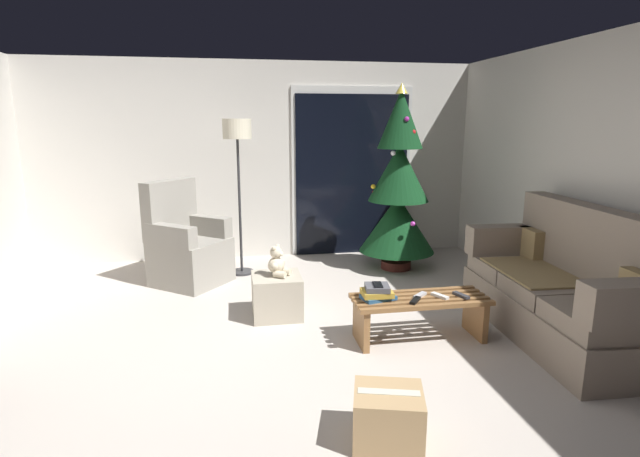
{
  "coord_description": "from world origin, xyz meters",
  "views": [
    {
      "loc": [
        -0.31,
        -3.39,
        1.75
      ],
      "look_at": [
        0.4,
        0.7,
        0.85
      ],
      "focal_mm": 27.68,
      "sensor_mm": 36.0,
      "label": 1
    }
  ],
  "objects_px": {
    "couch": "(563,290)",
    "cardboard_box_taped_mid_floor": "(388,417)",
    "coffee_table": "(420,311)",
    "remote_graphite": "(461,295)",
    "remote_white": "(440,296)",
    "teddy_bear_cream": "(277,263)",
    "remote_black": "(415,301)",
    "ottoman": "(277,296)",
    "cell_phone": "(378,285)",
    "floor_lamp": "(238,144)",
    "remote_silver": "(420,295)",
    "armchair": "(187,247)",
    "christmas_tree": "(398,190)",
    "book_stack": "(377,293)"
  },
  "relations": [
    {
      "from": "couch",
      "to": "remote_white",
      "type": "relative_size",
      "value": 12.67
    },
    {
      "from": "coffee_table",
      "to": "remote_graphite",
      "type": "relative_size",
      "value": 7.05
    },
    {
      "from": "armchair",
      "to": "ottoman",
      "type": "relative_size",
      "value": 2.57
    },
    {
      "from": "remote_silver",
      "to": "remote_white",
      "type": "xyz_separation_m",
      "value": [
        0.15,
        -0.04,
        0.0
      ]
    },
    {
      "from": "remote_graphite",
      "to": "ottoman",
      "type": "distance_m",
      "value": 1.63
    },
    {
      "from": "cell_phone",
      "to": "teddy_bear_cream",
      "type": "bearing_deg",
      "value": 145.1
    },
    {
      "from": "cardboard_box_taped_mid_floor",
      "to": "floor_lamp",
      "type": "bearing_deg",
      "value": 102.63
    },
    {
      "from": "remote_black",
      "to": "ottoman",
      "type": "distance_m",
      "value": 1.31
    },
    {
      "from": "armchair",
      "to": "book_stack",
      "type": "bearing_deg",
      "value": -48.25
    },
    {
      "from": "cardboard_box_taped_mid_floor",
      "to": "cell_phone",
      "type": "bearing_deg",
      "value": 76.54
    },
    {
      "from": "remote_white",
      "to": "cardboard_box_taped_mid_floor",
      "type": "distance_m",
      "value": 1.46
    },
    {
      "from": "cell_phone",
      "to": "ottoman",
      "type": "xyz_separation_m",
      "value": [
        -0.74,
        0.7,
        -0.3
      ]
    },
    {
      "from": "remote_graphite",
      "to": "floor_lamp",
      "type": "height_order",
      "value": "floor_lamp"
    },
    {
      "from": "couch",
      "to": "armchair",
      "type": "bearing_deg",
      "value": 148.19
    },
    {
      "from": "book_stack",
      "to": "cardboard_box_taped_mid_floor",
      "type": "height_order",
      "value": "book_stack"
    },
    {
      "from": "remote_silver",
      "to": "remote_white",
      "type": "relative_size",
      "value": 1.0
    },
    {
      "from": "teddy_bear_cream",
      "to": "floor_lamp",
      "type": "bearing_deg",
      "value": 102.29
    },
    {
      "from": "armchair",
      "to": "floor_lamp",
      "type": "height_order",
      "value": "floor_lamp"
    },
    {
      "from": "cell_phone",
      "to": "ottoman",
      "type": "height_order",
      "value": "cell_phone"
    },
    {
      "from": "remote_silver",
      "to": "armchair",
      "type": "bearing_deg",
      "value": 5.82
    },
    {
      "from": "cell_phone",
      "to": "remote_silver",
      "type": "bearing_deg",
      "value": 8.34
    },
    {
      "from": "remote_graphite",
      "to": "teddy_bear_cream",
      "type": "height_order",
      "value": "teddy_bear_cream"
    },
    {
      "from": "remote_white",
      "to": "christmas_tree",
      "type": "xyz_separation_m",
      "value": [
        0.31,
        1.99,
        0.58
      ]
    },
    {
      "from": "teddy_bear_cream",
      "to": "cardboard_box_taped_mid_floor",
      "type": "bearing_deg",
      "value": -77.13
    },
    {
      "from": "remote_silver",
      "to": "couch",
      "type": "bearing_deg",
      "value": -138.25
    },
    {
      "from": "remote_silver",
      "to": "teddy_bear_cream",
      "type": "distance_m",
      "value": 1.3
    },
    {
      "from": "coffee_table",
      "to": "remote_graphite",
      "type": "height_order",
      "value": "remote_graphite"
    },
    {
      "from": "floor_lamp",
      "to": "ottoman",
      "type": "distance_m",
      "value": 1.93
    },
    {
      "from": "couch",
      "to": "remote_white",
      "type": "height_order",
      "value": "couch"
    },
    {
      "from": "cell_phone",
      "to": "teddy_bear_cream",
      "type": "relative_size",
      "value": 0.5
    },
    {
      "from": "christmas_tree",
      "to": "remote_black",
      "type": "bearing_deg",
      "value": -104.71
    },
    {
      "from": "book_stack",
      "to": "cell_phone",
      "type": "height_order",
      "value": "cell_phone"
    },
    {
      "from": "cell_phone",
      "to": "floor_lamp",
      "type": "distance_m",
      "value": 2.54
    },
    {
      "from": "remote_graphite",
      "to": "cardboard_box_taped_mid_floor",
      "type": "xyz_separation_m",
      "value": [
        -0.98,
        -1.18,
        -0.23
      ]
    },
    {
      "from": "book_stack",
      "to": "floor_lamp",
      "type": "relative_size",
      "value": 0.16
    },
    {
      "from": "coffee_table",
      "to": "remote_silver",
      "type": "xyz_separation_m",
      "value": [
        -0.0,
        0.01,
        0.13
      ]
    },
    {
      "from": "coffee_table",
      "to": "floor_lamp",
      "type": "relative_size",
      "value": 0.62
    },
    {
      "from": "cell_phone",
      "to": "teddy_bear_cream",
      "type": "distance_m",
      "value": 1.01
    },
    {
      "from": "couch",
      "to": "teddy_bear_cream",
      "type": "xyz_separation_m",
      "value": [
        -2.28,
        0.83,
        0.11
      ]
    },
    {
      "from": "teddy_bear_cream",
      "to": "remote_white",
      "type": "bearing_deg",
      "value": -30.4
    },
    {
      "from": "floor_lamp",
      "to": "teddy_bear_cream",
      "type": "bearing_deg",
      "value": -77.71
    },
    {
      "from": "remote_graphite",
      "to": "book_stack",
      "type": "distance_m",
      "value": 0.69
    },
    {
      "from": "christmas_tree",
      "to": "teddy_bear_cream",
      "type": "xyz_separation_m",
      "value": [
        -1.55,
        -1.26,
        -0.45
      ]
    },
    {
      "from": "couch",
      "to": "cardboard_box_taped_mid_floor",
      "type": "distance_m",
      "value": 2.15
    },
    {
      "from": "ottoman",
      "to": "teddy_bear_cream",
      "type": "height_order",
      "value": "teddy_bear_cream"
    },
    {
      "from": "remote_silver",
      "to": "remote_white",
      "type": "distance_m",
      "value": 0.16
    },
    {
      "from": "remote_graphite",
      "to": "couch",
      "type": "bearing_deg",
      "value": 155.55
    },
    {
      "from": "couch",
      "to": "teddy_bear_cream",
      "type": "relative_size",
      "value": 6.93
    },
    {
      "from": "coffee_table",
      "to": "remote_black",
      "type": "height_order",
      "value": "remote_black"
    },
    {
      "from": "remote_black",
      "to": "armchair",
      "type": "relative_size",
      "value": 0.14
    }
  ]
}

